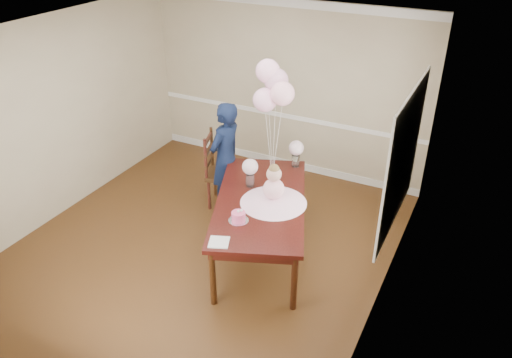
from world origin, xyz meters
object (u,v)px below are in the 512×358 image
at_px(woman, 225,158).
at_px(dining_table_top, 261,201).
at_px(dining_chair_seat, 225,174).
at_px(birthday_cake, 238,216).

bearing_deg(woman, dining_table_top, 59.10).
bearing_deg(dining_chair_seat, birthday_cake, -72.90).
distance_m(birthday_cake, dining_chair_seat, 1.68).
relative_size(birthday_cake, woman, 0.10).
height_order(birthday_cake, dining_chair_seat, birthday_cake).
height_order(dining_table_top, dining_chair_seat, dining_table_top).
height_order(dining_table_top, birthday_cake, birthday_cake).
xyz_separation_m(birthday_cake, dining_chair_seat, (-0.96, 1.34, -0.36)).
bearing_deg(woman, birthday_cake, 42.97).
distance_m(dining_table_top, dining_chair_seat, 1.31).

